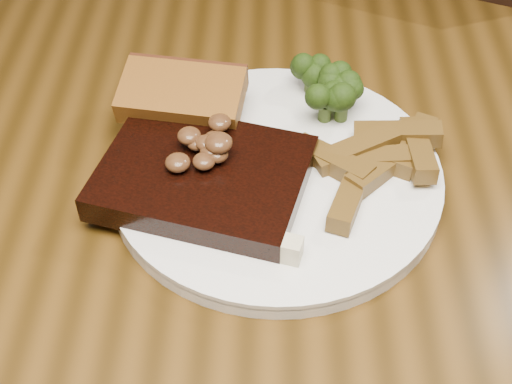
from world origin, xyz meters
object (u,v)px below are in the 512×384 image
(chair_far, at_px, (356,57))
(plate, at_px, (276,177))
(potato_wedges, at_px, (369,162))
(dining_table, at_px, (270,300))
(garlic_bread, at_px, (183,113))
(steak, at_px, (203,177))

(chair_far, bearing_deg, plate, 98.17)
(plate, bearing_deg, potato_wedges, 0.90)
(dining_table, bearing_deg, plate, 86.33)
(garlic_bread, xyz_separation_m, potato_wedges, (0.16, -0.06, 0.00))
(dining_table, relative_size, garlic_bread, 15.23)
(dining_table, relative_size, chair_far, 1.67)
(chair_far, height_order, garlic_bread, chair_far)
(chair_far, bearing_deg, steak, 92.60)
(potato_wedges, bearing_deg, garlic_bread, 159.33)
(dining_table, distance_m, potato_wedges, 0.15)
(dining_table, relative_size, plate, 5.84)
(chair_far, bearing_deg, garlic_bread, 86.62)
(dining_table, bearing_deg, potato_wedges, 35.48)
(plate, height_order, steak, steak)
(chair_far, relative_size, garlic_bread, 9.14)
(plate, distance_m, steak, 0.06)
(chair_far, distance_m, potato_wedges, 0.54)
(dining_table, xyz_separation_m, garlic_bread, (-0.08, 0.12, 0.12))
(chair_far, bearing_deg, dining_table, 99.22)
(chair_far, relative_size, steak, 5.99)
(chair_far, distance_m, garlic_bread, 0.53)
(plate, height_order, potato_wedges, potato_wedges)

